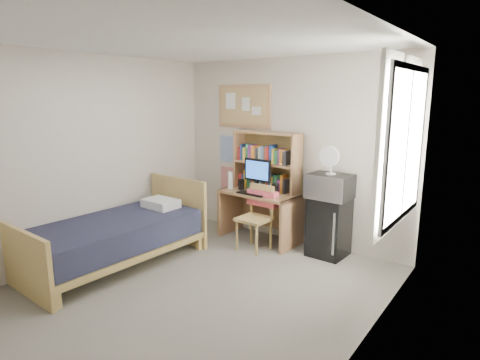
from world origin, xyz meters
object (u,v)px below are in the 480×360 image
Objects in this scene: speaker_left at (241,185)px; monitor at (258,177)px; bulletin_board at (244,106)px; microwave at (330,186)px; desk_chair at (254,218)px; bed at (115,242)px; desk at (260,216)px; speaker_right at (275,190)px; desk_fan at (331,162)px; mini_fridge at (329,227)px.

monitor is at bearing 0.00° from speaker_left.
bulletin_board reaches higher than microwave.
microwave is (0.90, 0.40, 0.49)m from desk_chair.
bulletin_board reaches higher than desk_chair.
desk_chair reaches higher than bed.
bulletin_board is 1.06× the size of desk_chair.
bed is (-0.97, -1.80, -0.07)m from desk.
speaker_right is (1.27, 1.72, 0.52)m from bed.
microwave is at bearing 12.00° from speaker_right.
desk_chair is at bearing -60.19° from monitor.
desk_fan reaches higher than microwave.
mini_fridge is at bearing 45.10° from bed.
microwave is (0.75, 0.11, 0.13)m from speaker_right.
speaker_right is at bearing 0.00° from speaker_left.
bulletin_board reaches higher than desk_fan.
microwave is (2.02, 1.83, 0.65)m from bed.
bulletin_board is 2.69m from bed.
bed is 3.93× the size of microwave.
bulletin_board is at bearing 148.13° from monitor.
bed is at bearing -114.51° from desk.
microwave is (-0.00, -0.02, 0.55)m from mini_fridge.
bulletin_board is 0.82× the size of desk.
speaker_left is 0.29× the size of microwave.
desk_fan reaches higher than speaker_left.
desk_chair is at bearing -64.49° from desk.
bulletin_board reaches higher than desk.
desk_chair is 1.82m from bed.
desk is 0.55× the size of bed.
desk_chair is at bearing -153.45° from microwave.
bulletin_board reaches higher than speaker_right.
mini_fridge is 2.40× the size of desk_fan.
speaker_left is at bearing -180.00° from monitor.
microwave is at bearing -90.00° from mini_fridge.
monitor reaches higher than desk_chair.
monitor is at bearing -172.49° from desk_fan.
desk_chair is 0.43× the size of bed.
bulletin_board is 0.45× the size of bed.
desk_fan is (1.05, 0.09, 0.30)m from monitor.
mini_fridge is at bearing -8.98° from bulletin_board.
speaker_right is at bearing 56.31° from bed.
microwave reaches higher than desk_chair.
desk_fan is at bearing -90.00° from mini_fridge.
mini_fridge is 1.20m from monitor.
mini_fridge is at bearing 6.46° from desk.
mini_fridge is (1.05, 0.05, 0.03)m from desk.
desk is at bearing -175.73° from desk_fan.
desk is 2.45× the size of monitor.
desk_fan is (-0.00, -0.02, 0.86)m from mini_fridge.
speaker_right reaches higher than desk_chair.
desk_chair is 1.28m from desk_fan.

